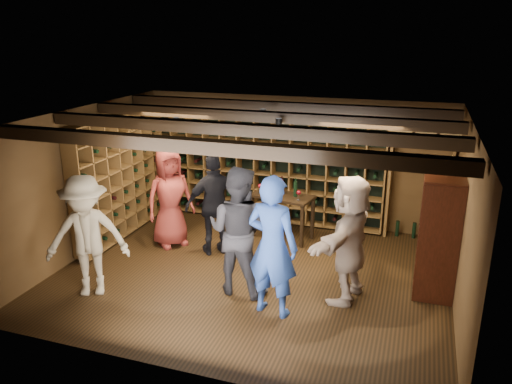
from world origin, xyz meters
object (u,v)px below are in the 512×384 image
(guest_woman_black, at_px, (215,205))
(man_blue_shirt, at_px, (272,246))
(display_cabinet, at_px, (438,242))
(guest_khaki, at_px, (87,236))
(guest_red_floral, at_px, (170,198))
(man_grey_suit, at_px, (238,231))
(tasting_table, at_px, (282,200))
(guest_beige, at_px, (349,239))

(guest_woman_black, bearing_deg, man_blue_shirt, 96.29)
(display_cabinet, relative_size, guest_khaki, 0.97)
(display_cabinet, xyz_separation_m, guest_khaki, (-4.75, -1.50, 0.05))
(man_blue_shirt, bearing_deg, display_cabinet, -141.22)
(guest_red_floral, height_order, guest_khaki, guest_khaki)
(man_grey_suit, xyz_separation_m, guest_woman_black, (-0.83, 1.12, -0.08))
(tasting_table, bearing_deg, display_cabinet, -15.64)
(man_grey_suit, bearing_deg, guest_beige, -164.73)
(man_grey_suit, height_order, tasting_table, man_grey_suit)
(tasting_table, bearing_deg, guest_woman_black, -120.84)
(guest_red_floral, bearing_deg, man_grey_suit, -86.27)
(display_cabinet, height_order, guest_beige, guest_beige)
(guest_woman_black, distance_m, guest_khaki, 2.22)
(man_grey_suit, relative_size, tasting_table, 1.60)
(display_cabinet, relative_size, guest_red_floral, 0.99)
(man_blue_shirt, height_order, man_grey_suit, man_blue_shirt)
(man_blue_shirt, xyz_separation_m, tasting_table, (-0.56, 2.53, -0.24))
(display_cabinet, bearing_deg, guest_khaki, -162.51)
(display_cabinet, height_order, man_grey_suit, man_grey_suit)
(display_cabinet, height_order, man_blue_shirt, man_blue_shirt)
(guest_red_floral, relative_size, guest_woman_black, 1.00)
(guest_woman_black, bearing_deg, guest_red_floral, -42.46)
(man_grey_suit, height_order, guest_woman_black, man_grey_suit)
(man_blue_shirt, xyz_separation_m, guest_red_floral, (-2.37, 1.62, -0.10))
(man_grey_suit, bearing_deg, display_cabinet, -160.28)
(display_cabinet, bearing_deg, tasting_table, 152.77)
(man_grey_suit, bearing_deg, guest_khaki, 24.95)
(man_grey_suit, xyz_separation_m, guest_khaki, (-2.02, -0.75, -0.05))
(tasting_table, bearing_deg, guest_khaki, -114.63)
(display_cabinet, distance_m, tasting_table, 2.99)
(guest_red_floral, relative_size, tasting_table, 1.48)
(guest_khaki, relative_size, guest_beige, 0.98)
(guest_beige, bearing_deg, guest_khaki, -61.24)
(guest_beige, bearing_deg, display_cabinet, 123.13)
(man_blue_shirt, distance_m, guest_khaki, 2.68)
(man_grey_suit, relative_size, guest_red_floral, 1.08)
(man_blue_shirt, bearing_deg, guest_red_floral, -24.70)
(guest_woman_black, xyz_separation_m, guest_khaki, (-1.19, -1.87, 0.02))
(guest_red_floral, xyz_separation_m, guest_woman_black, (0.90, -0.08, -0.00))
(man_grey_suit, bearing_deg, guest_red_floral, -30.19)
(man_grey_suit, distance_m, guest_woman_black, 1.39)
(guest_khaki, xyz_separation_m, tasting_table, (2.10, 2.86, -0.16))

